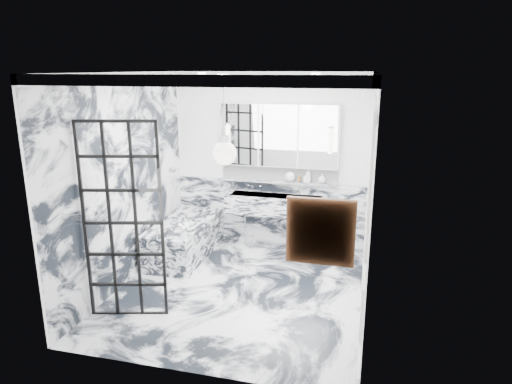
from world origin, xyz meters
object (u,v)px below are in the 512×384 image
(trough_sink, at_px, (276,205))
(bathtub, at_px, (184,238))
(mirror_cabinet, at_px, (279,136))
(crittall_door, at_px, (123,223))

(trough_sink, bearing_deg, bathtub, -153.52)
(mirror_cabinet, height_order, bathtub, mirror_cabinet)
(trough_sink, height_order, mirror_cabinet, mirror_cabinet)
(trough_sink, relative_size, mirror_cabinet, 0.84)
(crittall_door, height_order, mirror_cabinet, mirror_cabinet)
(mirror_cabinet, bearing_deg, crittall_door, -115.32)
(trough_sink, distance_m, mirror_cabinet, 1.10)
(crittall_door, height_order, trough_sink, crittall_door)
(bathtub, bearing_deg, trough_sink, 26.48)
(trough_sink, bearing_deg, crittall_door, -116.80)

